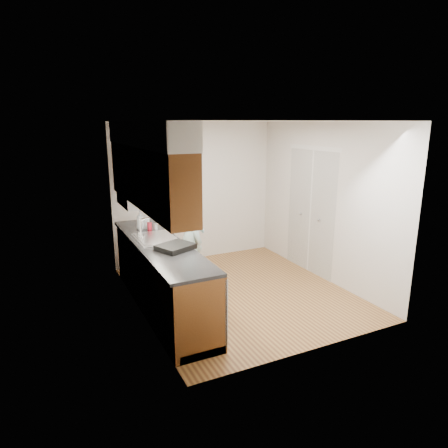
% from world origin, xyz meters
% --- Properties ---
extents(floor, '(3.50, 3.50, 0.00)m').
position_xyz_m(floor, '(0.00, 0.00, 0.00)').
color(floor, '#A3793E').
rests_on(floor, ground).
extents(ceiling, '(3.50, 3.50, 0.00)m').
position_xyz_m(ceiling, '(0.00, 0.00, 2.50)').
color(ceiling, white).
rests_on(ceiling, wall_left).
extents(wall_left, '(0.02, 3.50, 2.50)m').
position_xyz_m(wall_left, '(-1.50, 0.00, 1.25)').
color(wall_left, silver).
rests_on(wall_left, floor).
extents(wall_right, '(0.02, 3.50, 2.50)m').
position_xyz_m(wall_right, '(1.50, 0.00, 1.25)').
color(wall_right, silver).
rests_on(wall_right, floor).
extents(wall_back, '(3.00, 0.02, 2.50)m').
position_xyz_m(wall_back, '(0.00, 1.75, 1.25)').
color(wall_back, silver).
rests_on(wall_back, floor).
extents(counter, '(0.64, 2.80, 1.30)m').
position_xyz_m(counter, '(-1.20, -0.00, 0.49)').
color(counter, brown).
rests_on(counter, floor).
extents(upper_cabinets, '(0.47, 2.80, 1.21)m').
position_xyz_m(upper_cabinets, '(-1.33, 0.05, 1.95)').
color(upper_cabinets, brown).
rests_on(upper_cabinets, wall_left).
extents(closet_door, '(0.02, 1.22, 2.05)m').
position_xyz_m(closet_door, '(1.49, 0.30, 1.02)').
color(closet_door, silver).
rests_on(closet_door, wall_right).
extents(floor_mat, '(0.68, 0.92, 0.02)m').
position_xyz_m(floor_mat, '(-0.64, 0.32, 0.01)').
color(floor_mat, '#5E5E61').
rests_on(floor_mat, floor).
extents(person, '(0.52, 0.72, 1.90)m').
position_xyz_m(person, '(-0.64, 0.32, 0.96)').
color(person, '#A6C7CA').
rests_on(person, floor_mat).
extents(soap_bottle_a, '(0.11, 0.11, 0.28)m').
position_xyz_m(soap_bottle_a, '(-1.26, 0.79, 1.08)').
color(soap_bottle_a, white).
rests_on(soap_bottle_a, counter).
extents(soap_bottle_b, '(0.13, 0.13, 0.21)m').
position_xyz_m(soap_bottle_b, '(-1.18, 0.80, 1.04)').
color(soap_bottle_b, white).
rests_on(soap_bottle_b, counter).
extents(soda_can, '(0.08, 0.08, 0.13)m').
position_xyz_m(soda_can, '(-1.17, 0.63, 1.00)').
color(soda_can, maroon).
rests_on(soda_can, counter).
extents(steel_can, '(0.08, 0.08, 0.11)m').
position_xyz_m(steel_can, '(-1.09, 0.58, 1.00)').
color(steel_can, '#A5A5AA').
rests_on(steel_can, counter).
extents(dish_rack, '(0.53, 0.49, 0.07)m').
position_xyz_m(dish_rack, '(-1.12, -0.38, 0.97)').
color(dish_rack, black).
rests_on(dish_rack, counter).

